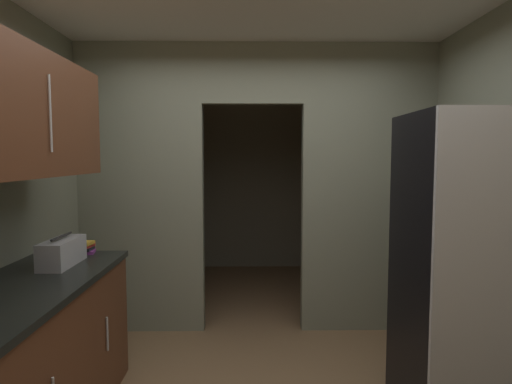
# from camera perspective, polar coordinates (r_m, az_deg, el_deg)

# --- Properties ---
(kitchen_partition) EXTENTS (3.25, 0.12, 2.63)m
(kitchen_partition) POSITION_cam_1_polar(r_m,az_deg,el_deg) (4.00, 0.26, 1.45)
(kitchen_partition) COLOR gray
(kitchen_partition) RESTS_ON ground
(adjoining_room_shell) EXTENTS (3.25, 2.43, 2.63)m
(adjoining_room_shell) POSITION_cam_1_polar(r_m,az_deg,el_deg) (5.67, -0.15, 1.59)
(adjoining_room_shell) COLOR gray
(adjoining_room_shell) RESTS_ON ground
(refrigerator) EXTENTS (0.73, 0.73, 1.87)m
(refrigerator) POSITION_cam_1_polar(r_m,az_deg,el_deg) (2.87, 26.26, -9.59)
(refrigerator) COLOR black
(refrigerator) RESTS_ON ground
(lower_cabinet_run) EXTENTS (0.66, 1.73, 0.92)m
(lower_cabinet_run) POSITION_cam_1_polar(r_m,az_deg,el_deg) (2.88, -27.86, -19.54)
(lower_cabinet_run) COLOR brown
(lower_cabinet_run) RESTS_ON ground
(upper_cabinet_counterside) EXTENTS (0.36, 1.56, 0.68)m
(upper_cabinet_counterside) POSITION_cam_1_polar(r_m,az_deg,el_deg) (2.65, -28.98, 9.00)
(upper_cabinet_counterside) COLOR brown
(boombox) EXTENTS (0.17, 0.41, 0.20)m
(boombox) POSITION_cam_1_polar(r_m,az_deg,el_deg) (3.07, -24.12, -7.23)
(boombox) COLOR #B2B2B7
(boombox) RESTS_ON lower_cabinet_run
(book_stack) EXTENTS (0.15, 0.17, 0.09)m
(book_stack) POSITION_cam_1_polar(r_m,az_deg,el_deg) (3.39, -21.58, -6.82)
(book_stack) COLOR #8C3893
(book_stack) RESTS_ON lower_cabinet_run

